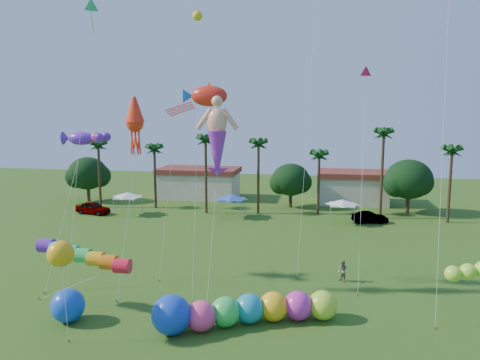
% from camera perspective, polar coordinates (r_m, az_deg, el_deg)
% --- Properties ---
extents(tree_line, '(69.46, 8.91, 11.00)m').
position_cam_1_polar(tree_line, '(66.32, 8.36, 0.08)').
color(tree_line, '#3A2819').
rests_on(tree_line, ground).
extents(buildings_row, '(35.00, 7.00, 4.00)m').
position_cam_1_polar(buildings_row, '(73.11, 3.27, -0.89)').
color(buildings_row, beige).
rests_on(buildings_row, ground).
extents(tent_row, '(31.00, 4.00, 0.60)m').
position_cam_1_polar(tent_row, '(60.15, -1.10, -2.16)').
color(tent_row, white).
rests_on(tent_row, ground).
extents(car_a, '(5.15, 2.93, 1.65)m').
position_cam_1_polar(car_a, '(66.24, -17.48, -3.26)').
color(car_a, '#4C4C54').
rests_on(car_a, ground).
extents(car_b, '(4.51, 2.33, 1.42)m').
position_cam_1_polar(car_b, '(60.27, 15.55, -4.43)').
color(car_b, '#4C4C54').
rests_on(car_b, ground).
extents(spectator_b, '(1.08, 1.11, 1.80)m').
position_cam_1_polar(spectator_b, '(39.48, 12.39, -10.80)').
color(spectator_b, gray).
rests_on(spectator_b, ground).
extents(caterpillar_inflatable, '(11.84, 6.41, 2.49)m').
position_cam_1_polar(caterpillar_inflatable, '(31.21, -0.03, -15.60)').
color(caterpillar_inflatable, '#FF438A').
rests_on(caterpillar_inflatable, ground).
extents(blue_ball, '(2.22, 2.22, 2.22)m').
position_cam_1_polar(blue_ball, '(33.69, -20.25, -14.17)').
color(blue_ball, blue).
rests_on(blue_ball, ground).
extents(rainbow_tube, '(9.43, 2.90, 4.13)m').
position_cam_1_polar(rainbow_tube, '(33.08, -17.08, -9.79)').
color(rainbow_tube, '#F41B36').
rests_on(rainbow_tube, ground).
extents(green_worm, '(8.62, 2.88, 3.50)m').
position_cam_1_polar(green_worm, '(35.33, 24.53, -10.36)').
color(green_worm, '#ACFA37').
rests_on(green_worm, ground).
extents(orange_ball_kite, '(2.02, 2.02, 6.16)m').
position_cam_1_polar(orange_ball_kite, '(29.96, -21.02, -8.40)').
color(orange_ball_kite, yellow).
rests_on(orange_ball_kite, ground).
extents(merman_kite, '(2.48, 4.24, 14.36)m').
position_cam_1_polar(merman_kite, '(35.14, -2.79, 4.73)').
color(merman_kite, '#F7AF8C').
rests_on(merman_kite, ground).
extents(fish_kite, '(4.56, 6.44, 15.83)m').
position_cam_1_polar(fish_kite, '(37.08, -3.78, 10.18)').
color(fish_kite, red).
rests_on(fish_kite, ground).
extents(squid_kite, '(1.64, 3.90, 14.90)m').
position_cam_1_polar(squid_kite, '(36.06, -12.69, 6.74)').
color(squid_kite, '#FF3214').
rests_on(squid_kite, ground).
extents(lobster_kite, '(4.30, 6.27, 12.32)m').
position_cam_1_polar(lobster_kite, '(40.60, -18.77, 4.82)').
color(lobster_kite, '#6628CB').
rests_on(lobster_kite, ground).
extents(delta_kite_red, '(1.08, 5.11, 17.34)m').
position_cam_1_polar(delta_kite_red, '(39.47, 15.08, 11.99)').
color(delta_kite_red, '#CB1648').
rests_on(delta_kite_red, ground).
extents(delta_kite_green, '(1.39, 5.19, 22.72)m').
position_cam_1_polar(delta_kite_green, '(41.58, -17.70, 19.08)').
color(delta_kite_green, '#2DC05E').
rests_on(delta_kite_green, ground).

